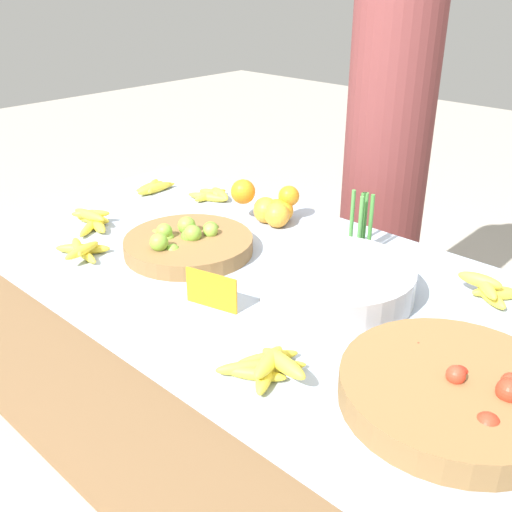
{
  "coord_description": "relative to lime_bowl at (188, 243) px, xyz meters",
  "views": [
    {
      "loc": [
        1.02,
        -1.08,
        1.49
      ],
      "look_at": [
        0.0,
        0.0,
        0.77
      ],
      "focal_mm": 42.0,
      "sensor_mm": 36.0,
      "label": 1
    }
  ],
  "objects": [
    {
      "name": "ground_plane",
      "position": [
        0.24,
        0.04,
        -0.75
      ],
      "size": [
        12.0,
        12.0,
        0.0
      ],
      "primitive_type": "plane",
      "color": "#ADA599"
    },
    {
      "name": "market_table",
      "position": [
        0.24,
        0.04,
        -0.39
      ],
      "size": [
        1.89,
        0.99,
        0.72
      ],
      "color": "brown",
      "rests_on": "ground_plane"
    },
    {
      "name": "lime_bowl",
      "position": [
        0.0,
        0.0,
        0.0
      ],
      "size": [
        0.38,
        0.38,
        0.1
      ],
      "color": "olive",
      "rests_on": "market_table"
    },
    {
      "name": "tomato_basket",
      "position": [
        0.9,
        -0.1,
        0.0
      ],
      "size": [
        0.45,
        0.45,
        0.09
      ],
      "color": "olive",
      "rests_on": "market_table"
    },
    {
      "name": "orange_pile",
      "position": [
        0.02,
        0.35,
        0.02
      ],
      "size": [
        0.21,
        0.18,
        0.14
      ],
      "color": "orange",
      "rests_on": "market_table"
    },
    {
      "name": "metal_bowl",
      "position": [
        0.48,
        0.09,
        0.01
      ],
      "size": [
        0.4,
        0.4,
        0.08
      ],
      "color": "#B7B7BF",
      "rests_on": "market_table"
    },
    {
      "name": "price_sign",
      "position": [
        0.29,
        -0.17,
        0.02
      ],
      "size": [
        0.14,
        0.04,
        0.1
      ],
      "rotation": [
        0.0,
        0.0,
        0.25
      ],
      "color": "orange",
      "rests_on": "market_table"
    },
    {
      "name": "veg_bundle",
      "position": [
        0.37,
        0.36,
        0.06
      ],
      "size": [
        0.07,
        0.05,
        0.18
      ],
      "color": "#4C8E42",
      "rests_on": "market_table"
    },
    {
      "name": "banana_bunch_back_center",
      "position": [
        0.78,
        0.34,
        -0.0
      ],
      "size": [
        0.16,
        0.15,
        0.06
      ],
      "color": "yellow",
      "rests_on": "market_table"
    },
    {
      "name": "banana_bunch_front_right",
      "position": [
        -0.28,
        0.36,
        -0.01
      ],
      "size": [
        0.16,
        0.15,
        0.04
      ],
      "color": "yellow",
      "rests_on": "market_table"
    },
    {
      "name": "banana_bunch_front_center",
      "position": [
        -0.2,
        -0.24,
        -0.01
      ],
      "size": [
        0.18,
        0.16,
        0.05
      ],
      "color": "yellow",
      "rests_on": "market_table"
    },
    {
      "name": "banana_bunch_middle_left",
      "position": [
        -0.37,
        -0.09,
        -0.01
      ],
      "size": [
        0.19,
        0.16,
        0.05
      ],
      "color": "yellow",
      "rests_on": "market_table"
    },
    {
      "name": "banana_bunch_middle_right",
      "position": [
        -0.51,
        0.27,
        -0.01
      ],
      "size": [
        0.12,
        0.18,
        0.03
      ],
      "color": "yellow",
      "rests_on": "market_table"
    },
    {
      "name": "banana_bunch_front_left",
      "position": [
        0.58,
        -0.29,
        -0.0
      ],
      "size": [
        0.19,
        0.19,
        0.06
      ],
      "color": "yellow",
      "rests_on": "market_table"
    },
    {
      "name": "vendor_person",
      "position": [
        0.09,
        0.93,
        0.05
      ],
      "size": [
        0.32,
        0.32,
        1.71
      ],
      "color": "brown",
      "rests_on": "ground_plane"
    }
  ]
}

